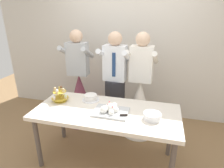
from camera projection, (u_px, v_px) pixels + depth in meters
ground_plane at (107, 159)px, 2.67m from camera, size 8.00×8.00×0.00m
rear_wall at (128, 39)px, 3.47m from camera, size 5.20×0.10×2.90m
dessert_table at (106, 116)px, 2.42m from camera, size 1.80×0.80×0.78m
cupcake_stand at (60, 95)px, 2.61m from camera, size 0.23×0.23×0.21m
main_cake_tray at (111, 110)px, 2.32m from camera, size 0.43×0.32×0.13m
plate_stack at (152, 116)px, 2.19m from camera, size 0.20×0.20×0.08m
round_cake at (91, 98)px, 2.65m from camera, size 0.24×0.24×0.08m
person_groom at (115, 90)px, 3.07m from camera, size 0.49×0.52×1.66m
person_bride at (139, 101)px, 3.08m from camera, size 0.56×0.56×1.66m
person_guest at (80, 93)px, 3.37m from camera, size 0.56×0.56×1.66m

